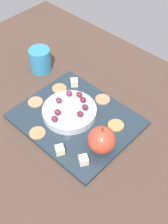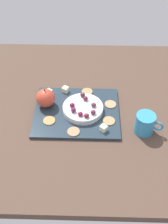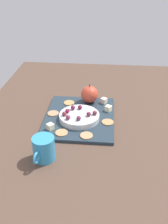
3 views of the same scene
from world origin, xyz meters
The scene contains 22 objects.
table centered at (0.00, 0.00, 1.56)cm, with size 123.22×91.37×3.13cm, color #4F3A2F.
platter centered at (1.69, -3.93, 3.73)cm, with size 32.98×27.33×1.20cm, color #243440.
serving_dish centered at (4.13, -3.73, 5.47)cm, with size 15.71×15.71×2.29cm, color silver.
apple_whole centered at (-10.56, -0.83, 8.03)cm, with size 7.40×7.40×7.40cm, color #CA442E.
apple_stem centered at (-10.56, -0.83, 12.33)cm, with size 0.50×0.50×1.20cm, color brown.
cheese_cube_0 centered at (-3.57, 7.49, 5.46)cm, with size 2.26×2.26×2.26cm, color #F2EBBF.
cheese_cube_1 centered at (11.92, -13.61, 5.46)cm, with size 2.26×2.26×2.26cm, color #F3F3C4.
cheese_cube_2 centered at (-10.16, 5.52, 5.46)cm, with size 2.26×2.26×2.26cm, color #F5E3CC.
cracker_0 centered at (15.02, 0.48, 4.53)cm, with size 4.55×4.55×0.40cm, color tan.
cracker_1 centered at (1.02, -14.76, 4.53)cm, with size 4.55×4.55×0.40cm, color tan.
cracker_2 centered at (-8.44, -9.58, 4.53)cm, with size 4.55×4.55×0.40cm, color tan.
cracker_3 centered at (5.54, 7.39, 4.53)cm, with size 4.55×4.55×0.40cm, color #A88455.
cracker_4 centered at (14.12, -9.10, 4.53)cm, with size 4.55×4.55×0.40cm, color tan.
grape_0 centered at (8.23, -3.50, 7.43)cm, with size 1.94×1.74×1.63cm, color #5F2943.
grape_1 centered at (0.39, -3.88, 7.44)cm, with size 1.94×1.74×1.65cm, color maroon.
grape_2 centered at (5.02, -0.13, 7.47)cm, with size 1.94×1.74×1.72cm, color maroon.
grape_3 centered at (3.30, -8.51, 7.42)cm, with size 1.94×1.74×1.60cm, color maroon.
grape_4 centered at (3.84, 2.27, 7.45)cm, with size 1.94×1.74×1.68cm, color #5F2634.
grape_5 centered at (0.67, -6.65, 7.53)cm, with size 1.94×1.74×1.83cm, color #662041.
grape_6 centered at (5.60, -9.34, 7.43)cm, with size 1.94×1.74×1.64cm, color maroon.
grape_7 centered at (8.08, -7.55, 7.51)cm, with size 1.94×1.74×1.78cm, color maroon.
cup centered at (26.85, -12.55, 7.13)cm, with size 10.13×7.04×8.01cm.
Camera 2 is at (6.61, -81.39, 81.89)cm, focal length 45.04 mm.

